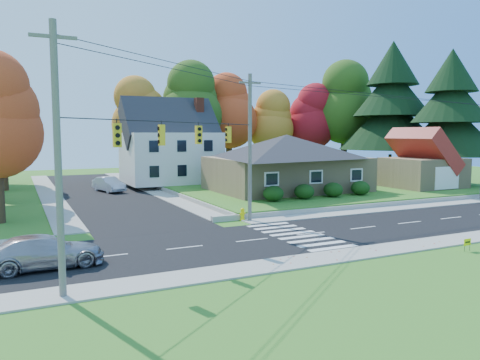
# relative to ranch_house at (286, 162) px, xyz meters

# --- Properties ---
(ground) EXTENTS (120.00, 120.00, 0.00)m
(ground) POSITION_rel_ranch_house_xyz_m (-8.00, -16.00, -3.27)
(ground) COLOR #3D7923
(road_main) EXTENTS (90.00, 8.00, 0.02)m
(road_main) POSITION_rel_ranch_house_xyz_m (-8.00, -16.00, -3.26)
(road_main) COLOR black
(road_main) RESTS_ON ground
(road_cross) EXTENTS (8.00, 44.00, 0.02)m
(road_cross) POSITION_rel_ranch_house_xyz_m (-16.00, 10.00, -3.25)
(road_cross) COLOR black
(road_cross) RESTS_ON ground
(sidewalk_north) EXTENTS (90.00, 2.00, 0.08)m
(sidewalk_north) POSITION_rel_ranch_house_xyz_m (-8.00, -11.00, -3.23)
(sidewalk_north) COLOR #9C9A90
(sidewalk_north) RESTS_ON ground
(sidewalk_south) EXTENTS (90.00, 2.00, 0.08)m
(sidewalk_south) POSITION_rel_ranch_house_xyz_m (-8.00, -21.00, -3.23)
(sidewalk_south) COLOR #9C9A90
(sidewalk_south) RESTS_ON ground
(lawn) EXTENTS (30.00, 30.00, 0.50)m
(lawn) POSITION_rel_ranch_house_xyz_m (5.00, 5.00, -3.02)
(lawn) COLOR #3D7923
(lawn) RESTS_ON ground
(ranch_house) EXTENTS (14.60, 10.60, 5.40)m
(ranch_house) POSITION_rel_ranch_house_xyz_m (0.00, 0.00, 0.00)
(ranch_house) COLOR tan
(ranch_house) RESTS_ON lawn
(colonial_house) EXTENTS (10.40, 8.40, 9.60)m
(colonial_house) POSITION_rel_ranch_house_xyz_m (-7.96, 12.00, 1.32)
(colonial_house) COLOR silver
(colonial_house) RESTS_ON lawn
(garage) EXTENTS (7.30, 6.30, 4.60)m
(garage) POSITION_rel_ranch_house_xyz_m (14.00, -4.01, -0.42)
(garage) COLOR tan
(garage) RESTS_ON lawn
(hedge_row) EXTENTS (10.70, 1.70, 1.27)m
(hedge_row) POSITION_rel_ranch_house_xyz_m (-0.50, -6.20, -2.13)
(hedge_row) COLOR #163A10
(hedge_row) RESTS_ON lawn
(traffic_infrastructure) EXTENTS (38.10, 10.66, 10.00)m
(traffic_infrastructure) POSITION_rel_ranch_house_xyz_m (-8.15, -14.65, 1.88)
(traffic_infrastructure) COLOR #666059
(traffic_infrastructure) RESTS_ON ground
(tree_lot_0) EXTENTS (6.72, 6.72, 12.51)m
(tree_lot_0) POSITION_rel_ranch_house_xyz_m (-10.00, 18.00, 5.04)
(tree_lot_0) COLOR #3F2A19
(tree_lot_0) RESTS_ON lawn
(tree_lot_1) EXTENTS (7.84, 7.84, 14.60)m
(tree_lot_1) POSITION_rel_ranch_house_xyz_m (-4.00, 17.00, 6.35)
(tree_lot_1) COLOR #3F2A19
(tree_lot_1) RESTS_ON lawn
(tree_lot_2) EXTENTS (7.28, 7.28, 13.56)m
(tree_lot_2) POSITION_rel_ranch_house_xyz_m (2.00, 18.00, 5.70)
(tree_lot_2) COLOR #3F2A19
(tree_lot_2) RESTS_ON lawn
(tree_lot_3) EXTENTS (6.16, 6.16, 11.47)m
(tree_lot_3) POSITION_rel_ranch_house_xyz_m (8.00, 17.00, 4.39)
(tree_lot_3) COLOR #3F2A19
(tree_lot_3) RESTS_ON lawn
(tree_lot_4) EXTENTS (6.72, 6.72, 12.51)m
(tree_lot_4) POSITION_rel_ranch_house_xyz_m (14.00, 16.00, 5.04)
(tree_lot_4) COLOR #3F2A19
(tree_lot_4) RESTS_ON lawn
(tree_lot_5) EXTENTS (8.40, 8.40, 15.64)m
(tree_lot_5) POSITION_rel_ranch_house_xyz_m (18.00, 14.00, 7.00)
(tree_lot_5) COLOR #3F2A19
(tree_lot_5) RESTS_ON lawn
(conifer_east_a) EXTENTS (12.80, 12.80, 16.96)m
(conifer_east_a) POSITION_rel_ranch_house_xyz_m (19.00, 6.00, 6.12)
(conifer_east_a) COLOR #3F2A19
(conifer_east_a) RESTS_ON lawn
(conifer_east_b) EXTENTS (11.20, 11.20, 14.84)m
(conifer_east_b) POSITION_rel_ranch_house_xyz_m (20.00, -2.00, 5.01)
(conifer_east_b) COLOR #3F2A19
(conifer_east_b) RESTS_ON lawn
(tree_west_2) EXTENTS (6.72, 6.72, 12.51)m
(tree_west_2) POSITION_rel_ranch_house_xyz_m (-25.00, 16.00, 4.54)
(tree_west_2) COLOR #3F2A19
(tree_west_2) RESTS_ON ground
(silver_sedan) EXTENTS (5.27, 2.36, 1.50)m
(silver_sedan) POSITION_rel_ranch_house_xyz_m (-22.90, -16.87, -2.50)
(silver_sedan) COLOR #9D9CA7
(silver_sedan) RESTS_ON road_main
(white_car) EXTENTS (2.82, 4.93, 1.54)m
(white_car) POSITION_rel_ranch_house_xyz_m (-15.28, 9.93, -2.48)
(white_car) COLOR #B7B7C5
(white_car) RESTS_ON road_cross
(fire_hydrant) EXTENTS (0.51, 0.39, 0.89)m
(fire_hydrant) POSITION_rel_ranch_house_xyz_m (-9.83, -10.34, -2.84)
(fire_hydrant) COLOR yellow
(fire_hydrant) RESTS_ON ground
(yard_sign) EXTENTS (0.52, 0.06, 0.65)m
(yard_sign) POSITION_rel_ranch_house_xyz_m (-3.13, -22.96, -2.81)
(yard_sign) COLOR black
(yard_sign) RESTS_ON ground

